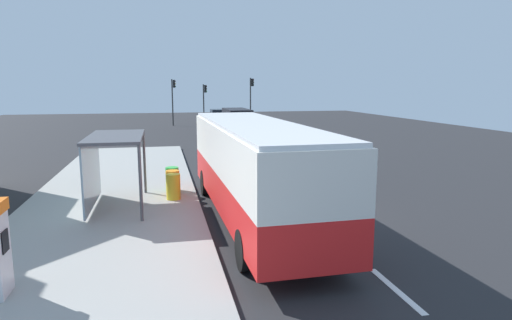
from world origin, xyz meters
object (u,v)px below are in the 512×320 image
at_px(bus, 254,165).
at_px(bus_shelter, 107,153).
at_px(recycling_bin_green, 172,179).
at_px(traffic_light_near_side, 251,94).
at_px(traffic_light_median, 205,98).
at_px(traffic_light_far_side, 173,95).
at_px(recycling_bin_orange, 173,183).
at_px(sedan_near, 218,115).
at_px(recycling_bin_yellow, 173,187).
at_px(white_van, 237,120).

distance_m(bus, bus_shelter, 5.15).
xyz_separation_m(recycling_bin_green, traffic_light_near_side, (9.70, 31.23, 2.81)).
xyz_separation_m(recycling_bin_green, bus_shelter, (-2.21, -2.02, 1.44)).
bearing_deg(traffic_light_median, bus, -93.28).
bearing_deg(recycling_bin_green, traffic_light_far_side, 88.04).
bearing_deg(recycling_bin_orange, traffic_light_near_side, 73.11).
distance_m(traffic_light_near_side, traffic_light_far_side, 8.64).
relative_size(sedan_near, traffic_light_far_side, 0.87).
xyz_separation_m(recycling_bin_yellow, bus_shelter, (-2.21, -0.62, 1.44)).
height_order(bus, recycling_bin_orange, bus).
bearing_deg(recycling_bin_yellow, traffic_light_far_side, 88.12).
relative_size(recycling_bin_yellow, bus_shelter, 0.24).
height_order(sedan_near, traffic_light_far_side, traffic_light_far_side).
height_order(traffic_light_near_side, traffic_light_median, traffic_light_near_side).
xyz_separation_m(bus, recycling_bin_yellow, (-2.49, 2.72, -1.19)).
distance_m(recycling_bin_green, traffic_light_median, 33.23).
height_order(white_van, sedan_near, white_van).
xyz_separation_m(white_van, recycling_bin_green, (-6.40, -21.73, -0.69)).
xyz_separation_m(white_van, traffic_light_near_side, (3.30, 9.49, 2.12)).
distance_m(bus, traffic_light_median, 37.02).
xyz_separation_m(traffic_light_near_side, bus_shelter, (-11.91, -33.25, -1.37)).
height_order(recycling_bin_orange, traffic_light_far_side, traffic_light_far_side).
relative_size(white_van, traffic_light_near_side, 0.99).
xyz_separation_m(sedan_near, bus_shelter, (-8.71, -38.29, 1.31)).
bearing_deg(bus_shelter, white_van, 70.07).
bearing_deg(traffic_light_near_side, bus_shelter, -109.71).
bearing_deg(bus, traffic_light_median, 86.72).
bearing_deg(bus, sedan_near, 84.32).
bearing_deg(traffic_light_near_side, traffic_light_median, 162.55).
bearing_deg(traffic_light_far_side, recycling_bin_green, -91.96).
distance_m(traffic_light_near_side, bus_shelter, 35.35).
xyz_separation_m(white_van, bus_shelter, (-8.61, -23.76, 0.75)).
relative_size(sedan_near, recycling_bin_yellow, 4.67).
bearing_deg(recycling_bin_orange, bus, -53.94).
height_order(recycling_bin_orange, traffic_light_median, traffic_light_median).
relative_size(sedan_near, traffic_light_near_side, 0.85).
bearing_deg(white_van, bus, -98.61).
height_order(white_van, traffic_light_near_side, traffic_light_near_side).
distance_m(recycling_bin_green, traffic_light_far_side, 32.16).
height_order(recycling_bin_yellow, bus_shelter, bus_shelter).
bearing_deg(white_van, recycling_bin_orange, -105.92).
height_order(traffic_light_median, bus_shelter, traffic_light_median).
bearing_deg(white_van, recycling_bin_green, -106.41).
bearing_deg(white_van, traffic_light_median, 99.19).
relative_size(white_van, sedan_near, 1.17).
bearing_deg(traffic_light_near_side, sedan_near, 122.37).
xyz_separation_m(bus, recycling_bin_green, (-2.49, 4.12, -1.19)).
bearing_deg(recycling_bin_yellow, bus_shelter, -164.25).
height_order(recycling_bin_yellow, recycling_bin_green, same).
xyz_separation_m(bus, traffic_light_median, (2.12, 36.94, 1.19)).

